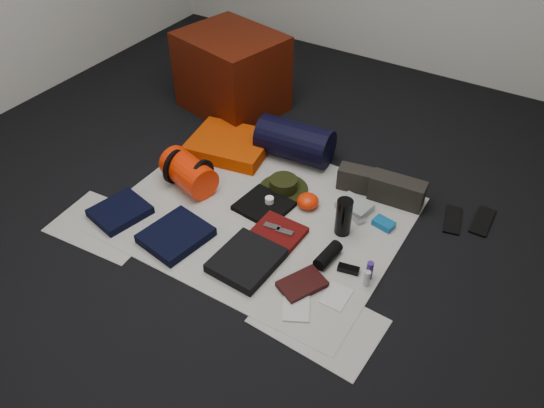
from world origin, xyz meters
The scene contains 37 objects.
floor centered at (0.00, 0.00, -0.01)m, with size 4.50×4.50×0.02m, color black.
newspaper_mat centered at (0.00, 0.00, 0.00)m, with size 1.60×1.30×0.01m, color silver.
newspaper_sheet_front_left centered at (-0.70, -0.55, 0.00)m, with size 0.58×0.40×0.00m, color silver.
newspaper_sheet_front_right centered at (0.65, -0.50, 0.00)m, with size 0.58×0.40×0.00m, color silver.
red_cabinet centered at (-0.83, 0.93, 0.28)m, with size 0.68×0.57×0.57m, color #4B1205.
sleeping_pad centered at (-0.51, 0.43, 0.05)m, with size 0.51×0.42×0.09m, color #CF3C02.
stuff_sack centered at (-0.51, -0.01, 0.11)m, with size 0.20×0.20×0.35m, color red.
sack_strap_left centered at (-0.61, -0.01, 0.11)m, with size 0.22×0.22×0.03m, color black.
sack_strap_right centered at (-0.41, -0.01, 0.11)m, with size 0.22×0.22×0.03m, color black.
navy_duffel centered at (-0.11, 0.59, 0.13)m, with size 0.25×0.25×0.49m, color black.
boonie_brim centered at (0.01, 0.26, 0.01)m, with size 0.31×0.31×0.01m, color black.
boonie_crown centered at (0.01, 0.26, 0.05)m, with size 0.17×0.17×0.07m, color black.
hiking_boot_left centered at (0.41, 0.51, 0.08)m, with size 0.29×0.11×0.14m, color black.
hiking_boot_right centered at (0.63, 0.52, 0.09)m, with size 0.32×0.12×0.16m, color black.
flip_flop_left centered at (0.98, 0.53, 0.01)m, with size 0.09×0.24×0.01m, color black.
flip_flop_right centered at (1.13, 0.61, 0.01)m, with size 0.10×0.26×0.01m, color black.
trousers_navy_a centered at (-0.68, -0.43, 0.03)m, with size 0.26×0.30×0.05m, color black.
trousers_navy_b centered at (-0.28, -0.42, 0.03)m, with size 0.30×0.34×0.05m, color black.
trousers_charcoal centered at (0.16, -0.38, 0.03)m, with size 0.30×0.34×0.05m, color black.
black_tshirt centered at (-0.01, 0.05, 0.02)m, with size 0.29×0.27×0.03m, color black.
red_shirt centered at (0.18, -0.12, 0.02)m, with size 0.27×0.27×0.04m, color #550A09.
orange_stuff_sack centered at (0.21, 0.20, 0.05)m, with size 0.13×0.13×0.08m, color red.
first_aid_pouch centered at (0.45, 0.32, 0.03)m, with size 0.19×0.14×0.05m, color #959D97.
water_bottle centered at (0.48, 0.11, 0.12)m, with size 0.09×0.09×0.23m, color black.
speaker centered at (0.51, -0.13, 0.04)m, with size 0.07×0.07×0.18m, color black.
compact_camera centered at (0.51, 0.25, 0.02)m, with size 0.09×0.05×0.03m, color #A9AAAE.
cyan_case centered at (0.66, 0.28, 0.02)m, with size 0.12×0.08×0.04m, color #0F5B95.
toiletry_purple centered at (0.74, -0.12, 0.06)m, with size 0.04×0.04×0.11m, color #3C2579.
toiletry_clear centered at (0.75, -0.18, 0.05)m, with size 0.03×0.03×0.10m, color #B0B5B0.
paperback_book centered at (0.48, -0.36, 0.02)m, with size 0.15×0.23×0.03m, color black.
map_booklet centered at (0.52, -0.48, 0.01)m, with size 0.13×0.19×0.01m, color beige.
map_printout centered at (0.66, -0.33, 0.01)m, with size 0.12×0.16×0.01m, color beige.
sunglasses centered at (0.63, -0.14, 0.02)m, with size 0.11×0.04×0.03m, color black.
key_cluster centered at (-0.72, -0.51, 0.01)m, with size 0.06×0.06×0.01m, color #A9AAAE.
tape_roll centered at (0.01, 0.08, 0.05)m, with size 0.05×0.05×0.04m, color white.
energy_bar_a centered at (0.14, -0.10, 0.05)m, with size 0.10×0.04×0.01m, color #A9AAAE.
energy_bar_b centered at (0.22, -0.10, 0.05)m, with size 0.10×0.04×0.01m, color #A9AAAE.
Camera 1 is at (1.27, -1.93, 2.06)m, focal length 35.00 mm.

